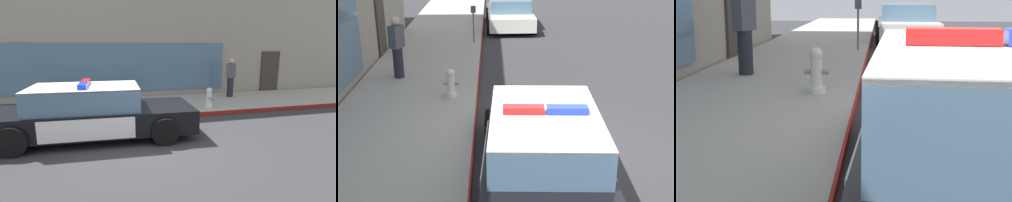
{
  "view_description": "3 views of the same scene",
  "coord_description": "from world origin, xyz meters",
  "views": [
    {
      "loc": [
        -1.02,
        -6.13,
        2.39
      ],
      "look_at": [
        0.8,
        0.99,
        0.8
      ],
      "focal_mm": 27.44,
      "sensor_mm": 36.0,
      "label": 1
    },
    {
      "loc": [
        -8.05,
        1.48,
        4.02
      ],
      "look_at": [
        0.53,
        1.21,
        0.84
      ],
      "focal_mm": 49.15,
      "sensor_mm": 36.0,
      "label": 2
    },
    {
      "loc": [
        -4.92,
        1.48,
        1.75
      ],
      "look_at": [
        -0.39,
        1.83,
        0.74
      ],
      "focal_mm": 53.3,
      "sensor_mm": 36.0,
      "label": 3
    }
  ],
  "objects": [
    {
      "name": "car_down_street",
      "position": [
        12.3,
        0.67,
        0.63
      ],
      "size": [
        4.69,
        2.16,
        1.29
      ],
      "rotation": [
        0.0,
        0.0,
        0.02
      ],
      "color": "silver",
      "rests_on": "ground"
    },
    {
      "name": "sidewalk",
      "position": [
        0.0,
        3.5,
        0.07
      ],
      "size": [
        48.0,
        3.24,
        0.15
      ],
      "primitive_type": "cube",
      "color": "#A39E93",
      "rests_on": "ground"
    },
    {
      "name": "parking_meter",
      "position": [
        8.69,
        2.14,
        1.08
      ],
      "size": [
        0.12,
        0.18,
        1.34
      ],
      "color": "slate",
      "rests_on": "sidewalk"
    },
    {
      "name": "curb_red_paint",
      "position": [
        0.0,
        1.87,
        0.08
      ],
      "size": [
        28.8,
        0.04,
        0.14
      ],
      "primitive_type": "cube",
      "color": "maroon",
      "rests_on": "ground"
    },
    {
      "name": "pedestrian_on_sidewalk",
      "position": [
        4.44,
        4.1,
        1.01
      ],
      "size": [
        0.47,
        0.41,
        1.71
      ],
      "rotation": [
        0.0,
        0.0,
        1.1
      ],
      "color": "#23232D",
      "rests_on": "sidewalk"
    },
    {
      "name": "fire_hydrant",
      "position": [
        2.75,
        2.5,
        0.5
      ],
      "size": [
        0.34,
        0.39,
        0.73
      ],
      "color": "silver",
      "rests_on": "sidewalk"
    },
    {
      "name": "police_cruiser",
      "position": [
        -1.34,
        0.66,
        0.68
      ],
      "size": [
        5.24,
        2.27,
        1.49
      ],
      "rotation": [
        0.0,
        0.0,
        -0.04
      ],
      "color": "black",
      "rests_on": "ground"
    }
  ]
}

